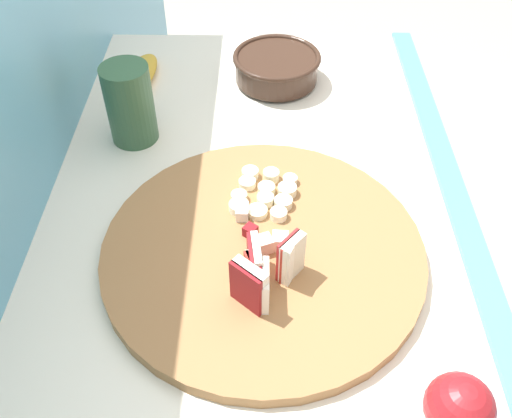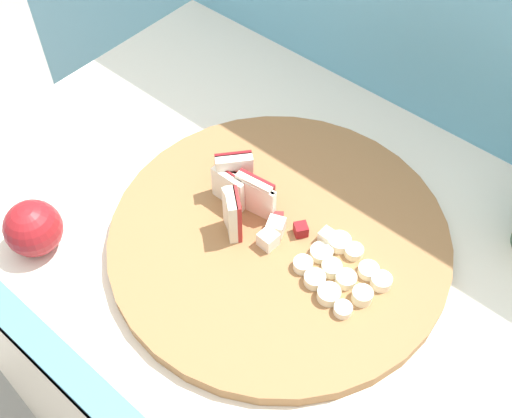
{
  "view_description": "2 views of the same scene",
  "coord_description": "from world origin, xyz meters",
  "px_view_note": "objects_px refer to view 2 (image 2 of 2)",
  "views": [
    {
      "loc": [
        -0.57,
        -0.01,
        1.49
      ],
      "look_at": [
        -0.02,
        0.0,
        0.93
      ],
      "focal_mm": 39.47,
      "sensor_mm": 36.0,
      "label": 1
    },
    {
      "loc": [
        0.22,
        -0.39,
        1.55
      ],
      "look_at": [
        -0.12,
        -0.0,
        0.91
      ],
      "focal_mm": 43.62,
      "sensor_mm": 36.0,
      "label": 2
    }
  ],
  "objects_px": {
    "cutting_board": "(279,238)",
    "apple_dice_pile": "(285,231)",
    "whole_apple": "(33,228)",
    "apple_wedge_fan": "(240,194)",
    "banana_slice_rows": "(340,273)"
  },
  "relations": [
    {
      "from": "cutting_board",
      "to": "apple_dice_pile",
      "type": "relative_size",
      "value": 5.15
    },
    {
      "from": "cutting_board",
      "to": "apple_dice_pile",
      "type": "distance_m",
      "value": 0.02
    },
    {
      "from": "cutting_board",
      "to": "apple_dice_pile",
      "type": "bearing_deg",
      "value": 7.96
    },
    {
      "from": "apple_dice_pile",
      "to": "whole_apple",
      "type": "xyz_separation_m",
      "value": [
        -0.24,
        -0.21,
        0.01
      ]
    },
    {
      "from": "cutting_board",
      "to": "apple_wedge_fan",
      "type": "distance_m",
      "value": 0.08
    },
    {
      "from": "cutting_board",
      "to": "apple_wedge_fan",
      "type": "relative_size",
      "value": 4.6
    },
    {
      "from": "banana_slice_rows",
      "to": "whole_apple",
      "type": "distance_m",
      "value": 0.39
    },
    {
      "from": "whole_apple",
      "to": "apple_dice_pile",
      "type": "bearing_deg",
      "value": 40.72
    },
    {
      "from": "cutting_board",
      "to": "apple_dice_pile",
      "type": "height_order",
      "value": "apple_dice_pile"
    },
    {
      "from": "apple_dice_pile",
      "to": "banana_slice_rows",
      "type": "bearing_deg",
      "value": -1.96
    },
    {
      "from": "apple_dice_pile",
      "to": "whole_apple",
      "type": "relative_size",
      "value": 1.16
    },
    {
      "from": "cutting_board",
      "to": "banana_slice_rows",
      "type": "distance_m",
      "value": 0.1
    },
    {
      "from": "whole_apple",
      "to": "cutting_board",
      "type": "bearing_deg",
      "value": 41.5
    },
    {
      "from": "banana_slice_rows",
      "to": "whole_apple",
      "type": "height_order",
      "value": "whole_apple"
    },
    {
      "from": "whole_apple",
      "to": "banana_slice_rows",
      "type": "bearing_deg",
      "value": 31.71
    }
  ]
}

